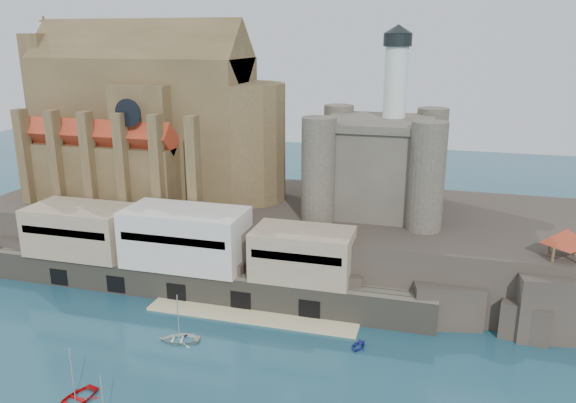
# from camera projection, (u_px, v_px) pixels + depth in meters

# --- Properties ---
(ground) EXTENTS (300.00, 300.00, 0.00)m
(ground) POSITION_uv_depth(u_px,v_px,m) (180.00, 390.00, 61.78)
(ground) COLOR #183F50
(ground) RESTS_ON ground
(promontory) EXTENTS (100.00, 36.00, 10.00)m
(promontory) POSITION_uv_depth(u_px,v_px,m) (279.00, 233.00, 96.83)
(promontory) COLOR #29231F
(promontory) RESTS_ON ground
(quay) EXTENTS (70.00, 12.00, 13.05)m
(quay) POSITION_uv_depth(u_px,v_px,m) (184.00, 255.00, 84.01)
(quay) COLOR #5E594B
(quay) RESTS_ON ground
(church) EXTENTS (47.00, 25.93, 30.51)m
(church) POSITION_uv_depth(u_px,v_px,m) (154.00, 126.00, 100.42)
(church) COLOR brown
(church) RESTS_ON promontory
(castle_keep) EXTENTS (21.20, 21.20, 29.30)m
(castle_keep) POSITION_uv_depth(u_px,v_px,m) (378.00, 160.00, 90.44)
(castle_keep) COLOR #494339
(castle_keep) RESTS_ON promontory
(rock_outcrop) EXTENTS (14.50, 10.50, 8.70)m
(rock_outcrop) POSITION_uv_depth(u_px,v_px,m) (557.00, 301.00, 73.73)
(rock_outcrop) COLOR #29231F
(rock_outcrop) RESTS_ON ground
(pavilion) EXTENTS (6.40, 6.40, 5.40)m
(pavilion) POSITION_uv_depth(u_px,v_px,m) (566.00, 239.00, 71.42)
(pavilion) COLOR brown
(pavilion) RESTS_ON rock_outcrop
(boat_0) EXTENTS (3.92, 1.91, 5.28)m
(boat_0) POSITION_uv_depth(u_px,v_px,m) (76.00, 401.00, 59.91)
(boat_0) COLOR #BC0708
(boat_0) RESTS_ON ground
(boat_6) EXTENTS (1.88, 3.84, 5.17)m
(boat_6) POSITION_uv_depth(u_px,v_px,m) (180.00, 340.00, 71.94)
(boat_6) COLOR beige
(boat_6) RESTS_ON ground
(boat_7) EXTENTS (2.87, 2.30, 2.89)m
(boat_7) POSITION_uv_depth(u_px,v_px,m) (359.00, 348.00, 70.17)
(boat_7) COLOR #242D97
(boat_7) RESTS_ON ground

